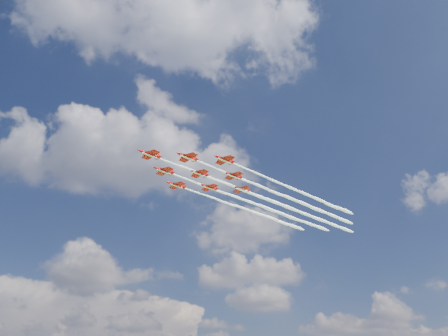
% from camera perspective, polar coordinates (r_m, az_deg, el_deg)
% --- Properties ---
extents(jet_lead, '(76.60, 57.80, 2.31)m').
position_cam_1_polar(jet_lead, '(177.22, 2.35, -2.84)').
color(jet_lead, '#B3090A').
extents(jet_row2_port, '(76.60, 57.80, 2.31)m').
position_cam_1_polar(jet_row2_port, '(179.99, 6.45, -3.09)').
color(jet_row2_port, '#B3090A').
extents(jet_row2_starb, '(76.60, 57.80, 2.31)m').
position_cam_1_polar(jet_row2_starb, '(188.92, 3.25, -4.43)').
color(jet_row2_starb, '#B3090A').
extents(jet_row3_port, '(76.60, 57.80, 2.31)m').
position_cam_1_polar(jet_row3_port, '(183.64, 10.40, -3.31)').
color(jet_row3_port, '#B3090A').
extents(jet_row3_centre, '(76.60, 57.80, 2.31)m').
position_cam_1_polar(jet_row3_centre, '(191.87, 7.08, -4.63)').
color(jet_row3_centre, '#B3090A').
extents(jet_row3_starb, '(76.60, 57.80, 2.31)m').
position_cam_1_polar(jet_row3_starb, '(200.78, 4.04, -5.82)').
color(jet_row3_starb, '#B3090A').
extents(jet_row4_port, '(76.60, 57.80, 2.31)m').
position_cam_1_polar(jet_row4_port, '(195.66, 10.79, -4.80)').
color(jet_row4_port, '#B3090A').
extents(jet_row4_starb, '(76.60, 57.80, 2.31)m').
position_cam_1_polar(jet_row4_starb, '(203.90, 7.64, -5.99)').
color(jet_row4_starb, '#B3090A').
extents(jet_tail, '(76.60, 57.80, 2.31)m').
position_cam_1_polar(jet_tail, '(207.80, 11.13, -6.12)').
color(jet_tail, '#B3090A').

